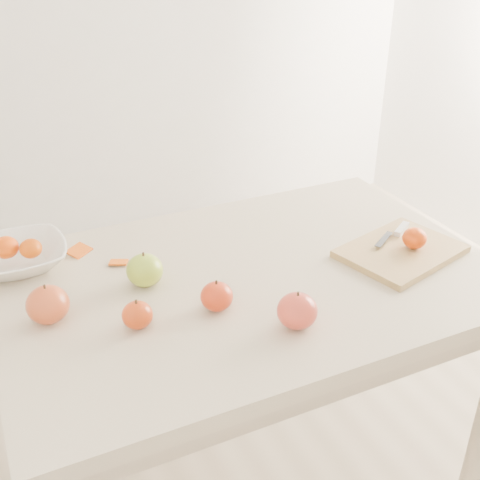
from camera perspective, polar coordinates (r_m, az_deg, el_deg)
name	(u,v)px	position (r m, az deg, el deg)	size (l,w,h in m)	color
table	(248,307)	(1.53, 0.80, -6.40)	(1.20, 0.80, 0.75)	beige
cutting_board	(401,251)	(1.60, 15.01, -1.03)	(0.30, 0.22, 0.02)	tan
board_tangerine	(415,238)	(1.60, 16.22, 0.17)	(0.06, 0.06, 0.05)	red
fruit_bowl	(19,257)	(1.58, -20.23, -1.52)	(0.23, 0.23, 0.06)	white
bowl_tangerine_near	(6,247)	(1.58, -21.33, -0.65)	(0.06, 0.06, 0.05)	#E55008
bowl_tangerine_far	(31,248)	(1.56, -19.23, -0.76)	(0.05, 0.05, 0.05)	#D96207
orange_peel_a	(79,252)	(1.61, -15.00, -1.11)	(0.06, 0.04, 0.00)	#C94D0E
orange_peel_b	(119,263)	(1.54, -11.44, -2.15)	(0.04, 0.04, 0.00)	#E45B10
paring_knife	(399,231)	(1.67, 14.83, 0.86)	(0.16, 0.09, 0.01)	white
apple_green	(145,270)	(1.43, -9.03, -2.83)	(0.09, 0.09, 0.08)	#6E9D1D
apple_red_c	(217,296)	(1.33, -2.22, -5.36)	(0.07, 0.07, 0.07)	maroon
apple_red_e	(297,311)	(1.28, 5.44, -6.70)	(0.09, 0.09, 0.08)	maroon
apple_red_d	(137,315)	(1.30, -9.71, -7.02)	(0.07, 0.07, 0.06)	#9F0B0C
apple_red_b	(48,305)	(1.35, -17.76, -5.85)	(0.09, 0.09, 0.08)	maroon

